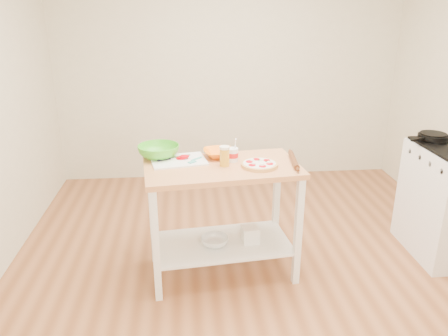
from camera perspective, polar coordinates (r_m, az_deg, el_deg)
room_shell at (r=2.98m, az=5.18°, el=7.86°), size 4.04×4.54×2.74m
prep_island at (r=3.28m, az=-0.26°, el=-3.81°), size 1.18×0.73×0.90m
skillet at (r=4.03m, az=25.58°, el=3.75°), size 0.36×0.24×0.03m
pizza at (r=3.17m, az=4.65°, el=0.49°), size 0.27×0.27×0.04m
cutting_board at (r=3.29m, az=-6.01°, el=1.04°), size 0.45×0.37×0.04m
spatula at (r=3.25m, az=-3.87°, el=1.02°), size 0.11×0.14×0.01m
knife at (r=3.31m, az=-7.14°, el=1.27°), size 0.25×0.14×0.01m
orange_bowl at (r=3.36m, az=-0.64°, el=1.95°), size 0.27×0.27×0.06m
green_bowl at (r=3.37m, az=-8.54°, el=2.16°), size 0.32×0.32×0.10m
beer_pint at (r=3.15m, az=0.07°, el=1.58°), size 0.07×0.07×0.15m
yogurt_tub at (r=3.25m, az=1.13°, el=1.75°), size 0.08×0.08×0.18m
rolling_pin at (r=3.27m, az=9.09°, el=1.03°), size 0.07×0.35×0.04m
shelf_glass_bowl at (r=3.40m, az=-1.25°, el=-9.56°), size 0.29×0.29×0.07m
shelf_bin at (r=3.44m, az=3.42°, el=-8.65°), size 0.14×0.14×0.13m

